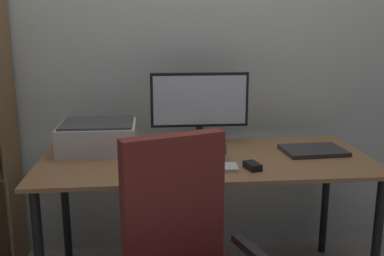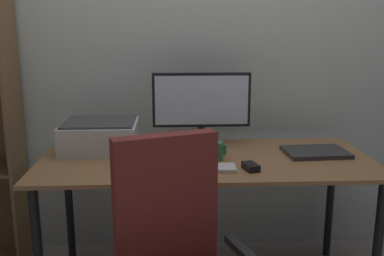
{
  "view_description": "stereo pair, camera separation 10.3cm",
  "coord_description": "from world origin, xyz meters",
  "px_view_note": "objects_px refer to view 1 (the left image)",
  "views": [
    {
      "loc": [
        -0.28,
        -2.15,
        1.4
      ],
      "look_at": [
        -0.07,
        0.01,
        0.89
      ],
      "focal_mm": 41.18,
      "sensor_mm": 36.0,
      "label": 1
    },
    {
      "loc": [
        -0.18,
        -2.15,
        1.4
      ],
      "look_at": [
        -0.07,
        0.01,
        0.89
      ],
      "focal_mm": 41.18,
      "sensor_mm": 36.0,
      "label": 2
    }
  ],
  "objects_px": {
    "keyboard": "(207,168)",
    "mouse": "(252,166)",
    "laptop": "(313,150)",
    "coffee_mug": "(215,150)",
    "printer": "(98,137)",
    "desk": "(206,172)",
    "monitor": "(200,104)"
  },
  "relations": [
    {
      "from": "keyboard",
      "to": "mouse",
      "type": "xyz_separation_m",
      "value": [
        0.22,
        -0.01,
        0.01
      ]
    },
    {
      "from": "desk",
      "to": "coffee_mug",
      "type": "distance_m",
      "value": 0.14
    },
    {
      "from": "desk",
      "to": "keyboard",
      "type": "distance_m",
      "value": 0.21
    },
    {
      "from": "coffee_mug",
      "to": "mouse",
      "type": "bearing_deg",
      "value": -48.5
    },
    {
      "from": "monitor",
      "to": "keyboard",
      "type": "bearing_deg",
      "value": -91.82
    },
    {
      "from": "desk",
      "to": "printer",
      "type": "xyz_separation_m",
      "value": [
        -0.56,
        0.17,
        0.16
      ]
    },
    {
      "from": "keyboard",
      "to": "mouse",
      "type": "bearing_deg",
      "value": -0.66
    },
    {
      "from": "printer",
      "to": "laptop",
      "type": "bearing_deg",
      "value": -6.73
    },
    {
      "from": "mouse",
      "to": "laptop",
      "type": "height_order",
      "value": "mouse"
    },
    {
      "from": "desk",
      "to": "mouse",
      "type": "height_order",
      "value": "mouse"
    },
    {
      "from": "monitor",
      "to": "keyboard",
      "type": "relative_size",
      "value": 1.86
    },
    {
      "from": "keyboard",
      "to": "coffee_mug",
      "type": "xyz_separation_m",
      "value": [
        0.06,
        0.16,
        0.04
      ]
    },
    {
      "from": "coffee_mug",
      "to": "laptop",
      "type": "relative_size",
      "value": 0.31
    },
    {
      "from": "monitor",
      "to": "printer",
      "type": "height_order",
      "value": "monitor"
    },
    {
      "from": "desk",
      "to": "coffee_mug",
      "type": "bearing_deg",
      "value": -40.68
    },
    {
      "from": "desk",
      "to": "monitor",
      "type": "xyz_separation_m",
      "value": [
        -0.01,
        0.23,
        0.31
      ]
    },
    {
      "from": "mouse",
      "to": "printer",
      "type": "relative_size",
      "value": 0.24
    },
    {
      "from": "keyboard",
      "to": "mouse",
      "type": "height_order",
      "value": "mouse"
    },
    {
      "from": "mouse",
      "to": "coffee_mug",
      "type": "relative_size",
      "value": 0.97
    },
    {
      "from": "monitor",
      "to": "printer",
      "type": "relative_size",
      "value": 1.35
    },
    {
      "from": "mouse",
      "to": "coffee_mug",
      "type": "xyz_separation_m",
      "value": [
        -0.15,
        0.17,
        0.03
      ]
    },
    {
      "from": "keyboard",
      "to": "laptop",
      "type": "relative_size",
      "value": 0.91
    },
    {
      "from": "monitor",
      "to": "mouse",
      "type": "xyz_separation_m",
      "value": [
        0.2,
        -0.44,
        -0.22
      ]
    },
    {
      "from": "desk",
      "to": "monitor",
      "type": "bearing_deg",
      "value": 92.16
    },
    {
      "from": "monitor",
      "to": "keyboard",
      "type": "height_order",
      "value": "monitor"
    },
    {
      "from": "mouse",
      "to": "laptop",
      "type": "distance_m",
      "value": 0.46
    },
    {
      "from": "monitor",
      "to": "mouse",
      "type": "height_order",
      "value": "monitor"
    },
    {
      "from": "desk",
      "to": "keyboard",
      "type": "xyz_separation_m",
      "value": [
        -0.02,
        -0.2,
        0.09
      ]
    },
    {
      "from": "coffee_mug",
      "to": "printer",
      "type": "relative_size",
      "value": 0.25
    },
    {
      "from": "desk",
      "to": "mouse",
      "type": "xyz_separation_m",
      "value": [
        0.19,
        -0.21,
        0.09
      ]
    },
    {
      "from": "monitor",
      "to": "keyboard",
      "type": "distance_m",
      "value": 0.48
    },
    {
      "from": "monitor",
      "to": "laptop",
      "type": "distance_m",
      "value": 0.66
    }
  ]
}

